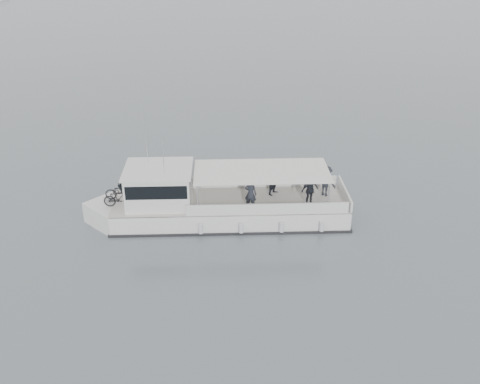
# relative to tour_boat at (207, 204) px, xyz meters

# --- Properties ---
(ground) EXTENTS (1400.00, 1400.00, 0.00)m
(ground) POSITION_rel_tour_boat_xyz_m (6.63, 0.97, -0.91)
(ground) COLOR #525C60
(ground) RESTS_ON ground
(tour_boat) EXTENTS (13.17, 6.12, 5.53)m
(tour_boat) POSITION_rel_tour_boat_xyz_m (0.00, 0.00, 0.00)
(tour_boat) COLOR silver
(tour_boat) RESTS_ON ground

